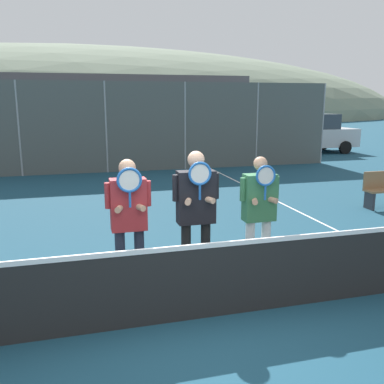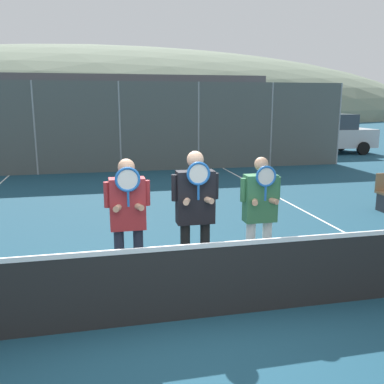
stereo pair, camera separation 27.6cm
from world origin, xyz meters
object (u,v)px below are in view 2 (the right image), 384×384
(player_center_left, at_px, (195,207))
(player_center_right, at_px, (260,209))
(car_left_of_center, at_px, (113,140))
(car_center, at_px, (226,137))
(car_right_of_center, at_px, (324,134))
(player_leftmost, at_px, (128,214))

(player_center_left, height_order, player_center_right, player_center_left)
(car_left_of_center, xyz_separation_m, car_center, (4.89, -0.10, 0.04))
(player_center_left, height_order, car_left_of_center, player_center_left)
(car_right_of_center, bearing_deg, car_left_of_center, -178.32)
(player_center_left, relative_size, car_center, 0.42)
(player_leftmost, distance_m, car_left_of_center, 12.80)
(player_center_left, xyz_separation_m, car_center, (4.31, 12.74, -0.19))
(car_center, relative_size, car_right_of_center, 0.93)
(player_center_right, height_order, car_center, car_center)
(car_right_of_center, bearing_deg, player_center_left, -125.15)
(player_leftmost, xyz_separation_m, car_right_of_center, (10.12, 13.08, -0.11))
(player_center_right, bearing_deg, car_center, 75.07)
(player_leftmost, relative_size, player_center_left, 0.96)
(car_center, bearing_deg, car_right_of_center, 4.56)
(player_leftmost, bearing_deg, car_center, 67.78)
(player_leftmost, bearing_deg, car_right_of_center, 52.28)
(player_leftmost, xyz_separation_m, player_center_right, (1.80, 0.02, -0.04))
(player_center_left, xyz_separation_m, car_left_of_center, (-0.58, 12.84, -0.23))
(player_leftmost, relative_size, car_right_of_center, 0.38)
(car_center, bearing_deg, player_leftmost, -112.22)
(car_left_of_center, bearing_deg, player_center_left, -87.41)
(player_leftmost, relative_size, car_center, 0.40)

